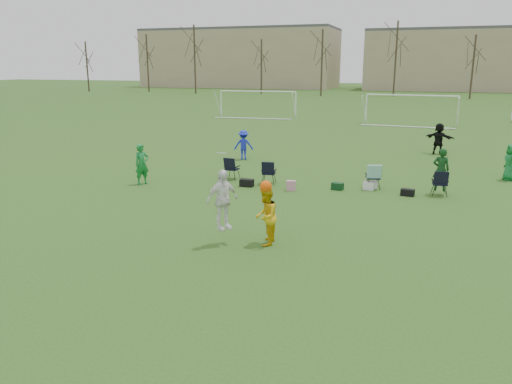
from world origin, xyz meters
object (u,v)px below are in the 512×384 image
at_px(fielder_black, 439,139).
at_px(center_contest, 246,208).
at_px(goal_mid, 411,101).
at_px(fielder_green_near, 142,164).
at_px(fielder_green_far, 510,162).
at_px(goal_left, 258,96).
at_px(fielder_blue, 244,145).

distance_m(fielder_black, center_contest, 17.78).
distance_m(fielder_black, goal_mid, 14.37).
height_order(fielder_green_near, fielder_black, fielder_black).
xyz_separation_m(fielder_green_far, goal_left, (-18.85, 22.11, 1.14)).
distance_m(fielder_green_near, center_contest, 8.44).
relative_size(center_contest, goal_left, 0.35).
distance_m(fielder_blue, goal_left, 22.16).
relative_size(fielder_black, center_contest, 0.66).
relative_size(fielder_black, goal_left, 0.23).
bearing_deg(fielder_green_near, goal_mid, 10.48).
bearing_deg(goal_left, fielder_green_near, -86.14).
height_order(fielder_blue, goal_left, goal_left).
xyz_separation_m(fielder_green_near, fielder_green_far, (14.51, 5.73, -0.06)).
bearing_deg(center_contest, fielder_green_far, 54.24).
bearing_deg(center_contest, fielder_black, 73.09).
distance_m(fielder_blue, center_contest, 12.82).
bearing_deg(goal_left, goal_mid, -13.13).
bearing_deg(goal_mid, fielder_green_far, -72.44).
bearing_deg(center_contest, fielder_blue, 110.57).
distance_m(fielder_green_far, center_contest, 13.66).
relative_size(fielder_green_near, fielder_blue, 1.10).
xyz_separation_m(fielder_green_near, goal_mid, (9.66, 25.84, 1.08)).
height_order(fielder_green_far, goal_left, goal_left).
bearing_deg(fielder_black, center_contest, 96.03).
height_order(fielder_blue, fielder_green_far, fielder_green_far).
bearing_deg(fielder_green_near, fielder_black, -14.13).
relative_size(fielder_black, goal_mid, 0.23).
xyz_separation_m(fielder_blue, center_contest, (4.50, -12.00, 0.27)).
bearing_deg(fielder_green_far, center_contest, -46.45).
bearing_deg(goal_left, center_contest, -76.87).
relative_size(fielder_green_far, fielder_black, 0.91).
distance_m(center_contest, goal_mid, 31.36).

